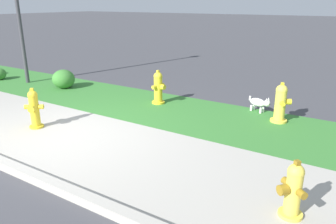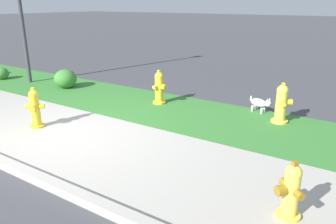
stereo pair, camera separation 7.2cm
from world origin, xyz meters
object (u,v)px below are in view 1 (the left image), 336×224
at_px(fire_hydrant_at_driveway, 158,88).
at_px(fire_hydrant_far_end, 34,109).
at_px(fire_hydrant_mid_block, 281,103).
at_px(small_white_dog, 259,103).
at_px(fire_hydrant_by_grass_verge, 293,191).
at_px(shrub_bush_near_lamp, 64,79).

bearing_deg(fire_hydrant_at_driveway, fire_hydrant_far_end, -15.46).
height_order(fire_hydrant_mid_block, small_white_dog, fire_hydrant_mid_block).
xyz_separation_m(fire_hydrant_at_driveway, fire_hydrant_far_end, (-1.10, -2.63, -0.01)).
bearing_deg(fire_hydrant_far_end, small_white_dog, -171.38).
bearing_deg(fire_hydrant_far_end, fire_hydrant_by_grass_verge, 141.68).
bearing_deg(shrub_bush_near_lamp, small_white_dog, 9.14).
bearing_deg(fire_hydrant_by_grass_verge, fire_hydrant_mid_block, -32.59).
distance_m(fire_hydrant_mid_block, shrub_bush_near_lamp, 5.91).
distance_m(fire_hydrant_at_driveway, small_white_dog, 2.36).
bearing_deg(fire_hydrant_far_end, fire_hydrant_mid_block, -179.16).
distance_m(fire_hydrant_far_end, shrub_bush_near_lamp, 3.12).
xyz_separation_m(fire_hydrant_mid_block, fire_hydrant_at_driveway, (-2.80, -0.25, -0.01)).
xyz_separation_m(fire_hydrant_mid_block, fire_hydrant_far_end, (-3.90, -2.88, -0.01)).
xyz_separation_m(fire_hydrant_far_end, small_white_dog, (3.36, 3.27, -0.17)).
bearing_deg(fire_hydrant_at_driveway, fire_hydrant_mid_block, 102.38).
relative_size(fire_hydrant_at_driveway, small_white_dog, 1.56).
height_order(fire_hydrant_mid_block, fire_hydrant_by_grass_verge, fire_hydrant_mid_block).
relative_size(fire_hydrant_at_driveway, fire_hydrant_by_grass_verge, 1.14).
relative_size(fire_hydrant_mid_block, fire_hydrant_far_end, 1.04).
height_order(fire_hydrant_by_grass_verge, fire_hydrant_far_end, fire_hydrant_far_end).
distance_m(fire_hydrant_at_driveway, shrub_bush_near_lamp, 3.09).
height_order(fire_hydrant_far_end, shrub_bush_near_lamp, fire_hydrant_far_end).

